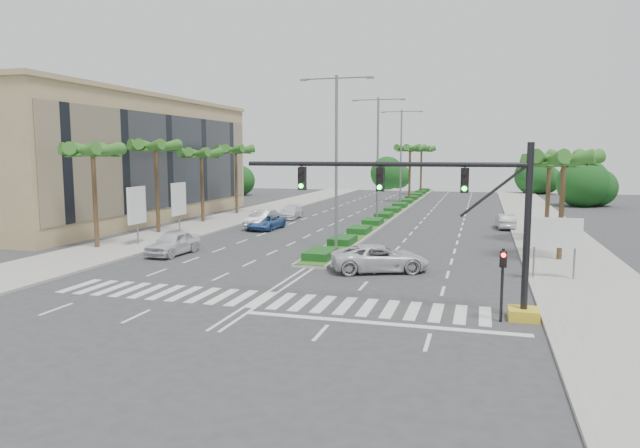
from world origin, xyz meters
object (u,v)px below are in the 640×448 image
object	(u,v)px
car_parked_d	(290,212)
car_right	(505,221)
car_parked_c	(266,222)
car_parked_a	(173,243)
car_parked_b	(262,219)
car_crossing	(380,258)

from	to	relation	value
car_parked_d	car_right	distance (m)	21.41
car_parked_c	car_parked_d	bearing A→B (deg)	97.89
car_parked_a	car_parked_b	xyz separation A→B (m)	(0.65, 14.38, 0.03)
car_parked_a	car_parked_c	bearing A→B (deg)	87.54
car_parked_a	car_parked_d	size ratio (longest dim) A/B	1.00
car_crossing	car_parked_b	bearing A→B (deg)	18.53
car_parked_c	car_parked_d	xyz separation A→B (m)	(-0.75, 8.81, 0.03)
car_parked_a	car_right	world-z (taller)	car_parked_a
car_parked_b	car_crossing	size ratio (longest dim) A/B	0.88
car_parked_b	car_right	bearing A→B (deg)	15.30
car_parked_c	car_right	bearing A→B (deg)	20.56
car_parked_d	car_crossing	bearing A→B (deg)	-63.53
car_parked_a	car_crossing	bearing A→B (deg)	-3.13
car_parked_d	car_right	size ratio (longest dim) A/B	1.13
car_parked_a	car_right	size ratio (longest dim) A/B	1.14
car_parked_c	car_crossing	bearing A→B (deg)	-46.68
car_parked_b	car_parked_c	distance (m)	1.06
car_crossing	car_right	distance (m)	23.02
car_crossing	car_right	world-z (taller)	car_crossing
car_parked_a	car_parked_d	bearing A→B (deg)	91.70
car_parked_b	car_right	distance (m)	22.03
car_parked_a	car_parked_d	xyz separation A→B (m)	(0.64, 22.43, -0.12)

